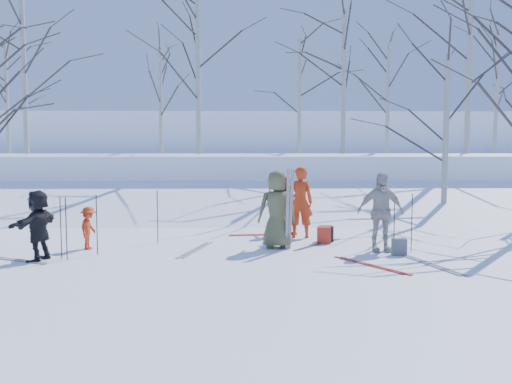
{
  "coord_description": "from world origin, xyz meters",
  "views": [
    {
      "loc": [
        -0.23,
        -10.82,
        2.31
      ],
      "look_at": [
        0.0,
        1.5,
        1.3
      ],
      "focal_mm": 35.0,
      "sensor_mm": 36.0,
      "label": 1
    }
  ],
  "objects_px": {
    "dog": "(276,231)",
    "backpack_grey": "(399,247)",
    "skier_olive_center": "(277,209)",
    "skier_cream_east": "(380,212)",
    "skier_grey_west": "(38,225)",
    "backpack_red": "(324,235)",
    "skier_red_seated": "(89,228)",
    "skier_redor_behind": "(283,205)",
    "skier_red_north": "(300,202)",
    "backpack_dark": "(326,234)"
  },
  "relations": [
    {
      "from": "skier_red_seated",
      "to": "backpack_dark",
      "type": "bearing_deg",
      "value": -77.69
    },
    {
      "from": "backpack_red",
      "to": "backpack_grey",
      "type": "distance_m",
      "value": 2.06
    },
    {
      "from": "skier_redor_behind",
      "to": "dog",
      "type": "distance_m",
      "value": 1.14
    },
    {
      "from": "dog",
      "to": "backpack_red",
      "type": "distance_m",
      "value": 1.3
    },
    {
      "from": "skier_red_seated",
      "to": "skier_cream_east",
      "type": "xyz_separation_m",
      "value": [
        6.8,
        -0.38,
        0.41
      ]
    },
    {
      "from": "skier_redor_behind",
      "to": "skier_red_seated",
      "type": "height_order",
      "value": "skier_redor_behind"
    },
    {
      "from": "skier_cream_east",
      "to": "backpack_dark",
      "type": "bearing_deg",
      "value": 125.82
    },
    {
      "from": "skier_olive_center",
      "to": "skier_red_seated",
      "type": "height_order",
      "value": "skier_olive_center"
    },
    {
      "from": "skier_red_seated",
      "to": "backpack_red",
      "type": "height_order",
      "value": "skier_red_seated"
    },
    {
      "from": "backpack_grey",
      "to": "skier_red_north",
      "type": "bearing_deg",
      "value": 130.54
    },
    {
      "from": "skier_olive_center",
      "to": "backpack_grey",
      "type": "xyz_separation_m",
      "value": [
        2.67,
        -0.9,
        -0.74
      ]
    },
    {
      "from": "skier_cream_east",
      "to": "backpack_grey",
      "type": "distance_m",
      "value": 0.91
    },
    {
      "from": "skier_olive_center",
      "to": "skier_cream_east",
      "type": "distance_m",
      "value": 2.4
    },
    {
      "from": "skier_olive_center",
      "to": "skier_cream_east",
      "type": "bearing_deg",
      "value": 164.07
    },
    {
      "from": "skier_red_seated",
      "to": "dog",
      "type": "xyz_separation_m",
      "value": [
        4.48,
        1.16,
        -0.27
      ]
    },
    {
      "from": "skier_olive_center",
      "to": "skier_red_seated",
      "type": "xyz_separation_m",
      "value": [
        -4.45,
        -0.08,
        -0.42
      ]
    },
    {
      "from": "skier_redor_behind",
      "to": "backpack_red",
      "type": "xyz_separation_m",
      "value": [
        0.92,
        -1.48,
        -0.59
      ]
    },
    {
      "from": "skier_red_north",
      "to": "backpack_red",
      "type": "relative_size",
      "value": 4.54
    },
    {
      "from": "skier_olive_center",
      "to": "skier_grey_west",
      "type": "height_order",
      "value": "skier_olive_center"
    },
    {
      "from": "skier_red_north",
      "to": "backpack_grey",
      "type": "xyz_separation_m",
      "value": [
        1.97,
        -2.3,
        -0.76
      ]
    },
    {
      "from": "skier_red_seated",
      "to": "backpack_red",
      "type": "relative_size",
      "value": 2.41
    },
    {
      "from": "skier_redor_behind",
      "to": "backpack_grey",
      "type": "xyz_separation_m",
      "value": [
        2.37,
        -2.94,
        -0.61
      ]
    },
    {
      "from": "skier_red_seated",
      "to": "skier_cream_east",
      "type": "relative_size",
      "value": 0.55
    },
    {
      "from": "backpack_red",
      "to": "skier_red_seated",
      "type": "bearing_deg",
      "value": -173.64
    },
    {
      "from": "dog",
      "to": "backpack_grey",
      "type": "bearing_deg",
      "value": 131.51
    },
    {
      "from": "dog",
      "to": "backpack_red",
      "type": "height_order",
      "value": "dog"
    },
    {
      "from": "skier_olive_center",
      "to": "backpack_grey",
      "type": "relative_size",
      "value": 4.89
    },
    {
      "from": "skier_redor_behind",
      "to": "skier_red_seated",
      "type": "xyz_separation_m",
      "value": [
        -4.75,
        -2.12,
        -0.3
      ]
    },
    {
      "from": "backpack_grey",
      "to": "backpack_dark",
      "type": "distance_m",
      "value": 2.19
    },
    {
      "from": "skier_grey_west",
      "to": "dog",
      "type": "bearing_deg",
      "value": 127.54
    },
    {
      "from": "skier_redor_behind",
      "to": "skier_red_seated",
      "type": "bearing_deg",
      "value": 47.13
    },
    {
      "from": "backpack_dark",
      "to": "skier_red_north",
      "type": "bearing_deg",
      "value": 136.86
    },
    {
      "from": "skier_red_seated",
      "to": "backpack_dark",
      "type": "relative_size",
      "value": 2.53
    },
    {
      "from": "skier_olive_center",
      "to": "skier_red_seated",
      "type": "relative_size",
      "value": 1.84
    },
    {
      "from": "skier_redor_behind",
      "to": "skier_cream_east",
      "type": "relative_size",
      "value": 0.87
    },
    {
      "from": "skier_red_north",
      "to": "skier_red_seated",
      "type": "distance_m",
      "value": 5.37
    },
    {
      "from": "skier_red_seated",
      "to": "backpack_grey",
      "type": "relative_size",
      "value": 2.66
    },
    {
      "from": "backpack_grey",
      "to": "backpack_dark",
      "type": "height_order",
      "value": "backpack_dark"
    },
    {
      "from": "skier_cream_east",
      "to": "backpack_grey",
      "type": "height_order",
      "value": "skier_cream_east"
    },
    {
      "from": "skier_red_north",
      "to": "backpack_grey",
      "type": "bearing_deg",
      "value": 132.91
    },
    {
      "from": "skier_redor_behind",
      "to": "backpack_dark",
      "type": "xyz_separation_m",
      "value": [
        1.02,
        -1.21,
        -0.6
      ]
    },
    {
      "from": "skier_redor_behind",
      "to": "dog",
      "type": "relative_size",
      "value": 2.83
    },
    {
      "from": "skier_redor_behind",
      "to": "skier_grey_west",
      "type": "xyz_separation_m",
      "value": [
        -5.42,
        -3.32,
        -0.05
      ]
    },
    {
      "from": "skier_olive_center",
      "to": "skier_red_north",
      "type": "bearing_deg",
      "value": -121.26
    },
    {
      "from": "skier_olive_center",
      "to": "skier_redor_behind",
      "type": "distance_m",
      "value": 2.06
    },
    {
      "from": "skier_redor_behind",
      "to": "backpack_grey",
      "type": "distance_m",
      "value": 3.82
    },
    {
      "from": "skier_red_seated",
      "to": "backpack_red",
      "type": "distance_m",
      "value": 5.71
    },
    {
      "from": "skier_cream_east",
      "to": "backpack_dark",
      "type": "height_order",
      "value": "skier_cream_east"
    },
    {
      "from": "skier_red_seated",
      "to": "skier_red_north",
      "type": "bearing_deg",
      "value": -70.53
    },
    {
      "from": "skier_olive_center",
      "to": "backpack_red",
      "type": "height_order",
      "value": "skier_olive_center"
    }
  ]
}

